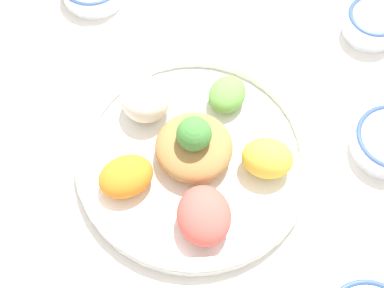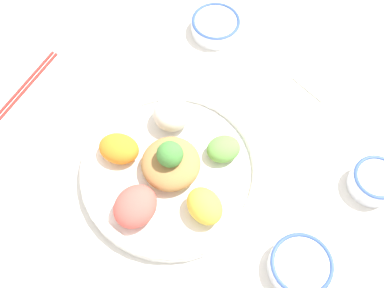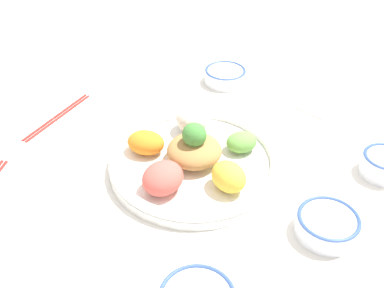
% 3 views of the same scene
% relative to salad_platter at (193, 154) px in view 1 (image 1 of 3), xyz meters
% --- Properties ---
extents(ground_plane, '(2.40, 2.40, 0.00)m').
position_rel_salad_platter_xyz_m(ground_plane, '(0.04, 0.00, -0.03)').
color(ground_plane, white).
extents(salad_platter, '(0.35, 0.35, 0.11)m').
position_rel_salad_platter_xyz_m(salad_platter, '(0.00, 0.00, 0.00)').
color(salad_platter, white).
rests_on(salad_platter, ground_plane).
extents(sauce_bowl_dark, '(0.09, 0.09, 0.05)m').
position_rel_salad_platter_xyz_m(sauce_bowl_dark, '(-0.17, -0.34, -0.00)').
color(sauce_bowl_dark, white).
rests_on(sauce_bowl_dark, ground_plane).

